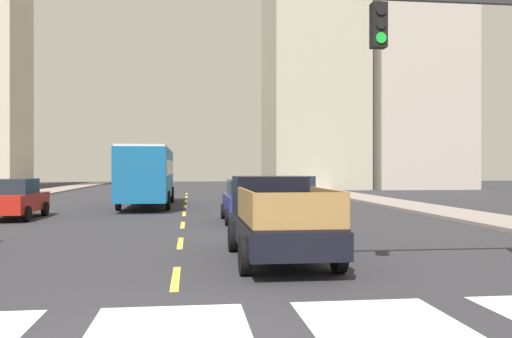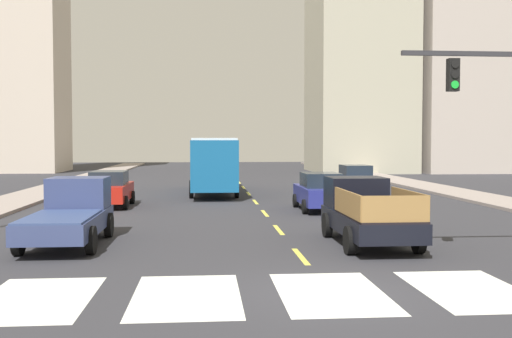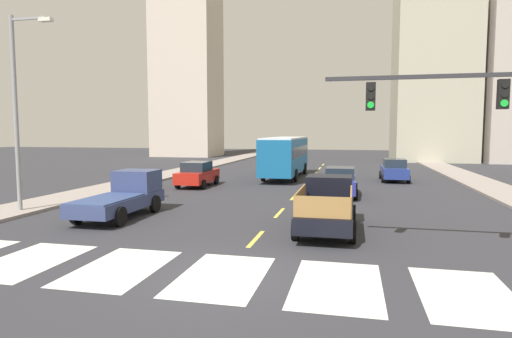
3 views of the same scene
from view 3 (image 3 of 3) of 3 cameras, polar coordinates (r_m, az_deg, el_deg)
ground_plane at (r=11.67m, az=-4.50°, el=-13.98°), size 160.00×160.00×0.00m
sidewalk_right at (r=30.17m, az=30.19°, el=-2.75°), size 2.91×110.00×0.15m
sidewalk_left at (r=32.76m, az=-15.92°, el=-1.70°), size 2.91×110.00×0.15m
crosswalk_stripe_1 at (r=14.52m, az=-27.99°, el=-10.72°), size 2.18×3.65×0.01m
crosswalk_stripe_2 at (r=12.83m, az=-17.61°, el=-12.42°), size 2.18×3.65×0.01m
crosswalk_stripe_3 at (r=11.67m, az=-4.50°, el=-13.97°), size 2.18×3.65×0.01m
crosswalk_stripe_4 at (r=11.20m, az=10.73°, el=-14.87°), size 2.18×3.65×0.01m
crosswalk_stripe_5 at (r=11.50m, az=26.24°, el=-14.76°), size 2.18×3.65×0.01m
lane_dash_0 at (r=15.37m, az=-0.02°, el=-9.27°), size 0.16×2.40×0.01m
lane_dash_1 at (r=20.17m, az=3.14°, el=-5.83°), size 0.16×2.40×0.01m
lane_dash_2 at (r=25.04m, az=5.06°, el=-3.72°), size 0.16×2.40×0.01m
lane_dash_3 at (r=29.95m, az=6.34°, el=-2.29°), size 0.16×2.40×0.01m
lane_dash_4 at (r=34.89m, az=7.26°, el=-1.27°), size 0.16×2.40×0.01m
lane_dash_5 at (r=39.85m, az=7.95°, el=-0.50°), size 0.16×2.40×0.01m
lane_dash_6 at (r=44.81m, az=8.49°, el=0.10°), size 0.16×2.40×0.01m
lane_dash_7 at (r=49.78m, az=8.92°, el=0.58°), size 0.16×2.40×0.01m
pickup_stakebed at (r=16.93m, az=9.47°, el=-4.78°), size 2.18×5.20×1.96m
pickup_dark at (r=20.23m, az=-17.13°, el=-3.38°), size 2.18×5.20×1.96m
city_bus at (r=35.29m, az=3.94°, el=2.01°), size 2.72×10.80×3.32m
sedan_far at (r=34.49m, az=17.91°, el=-0.11°), size 2.02×4.40×1.72m
sedan_mid at (r=29.87m, az=-7.81°, el=-0.67°), size 2.02×4.40×1.72m
sedan_near_right at (r=25.60m, az=11.13°, el=-1.67°), size 2.02×4.40×1.72m
streetlight_left at (r=22.50m, az=-29.08°, el=7.38°), size 2.20×0.28×9.00m
tower_tall_centre at (r=68.89m, az=-9.19°, el=15.45°), size 9.23×8.11×32.71m
block_mid_right at (r=62.17m, az=22.58°, el=14.92°), size 9.57×11.08×29.79m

